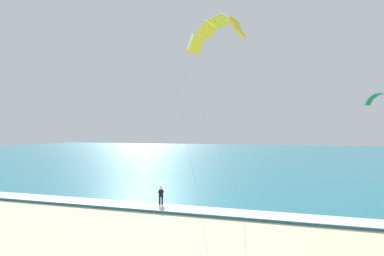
{
  "coord_description": "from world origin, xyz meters",
  "views": [
    {
      "loc": [
        11.08,
        -8.89,
        6.07
      ],
      "look_at": [
        2.26,
        17.96,
        6.3
      ],
      "focal_mm": 31.63,
      "sensor_mm": 36.0,
      "label": 1
    }
  ],
  "objects_px": {
    "surfboard": "(161,207)",
    "kite_distant": "(380,97)",
    "kite_primary": "(216,29)",
    "kitesurfer": "(161,196)"
  },
  "relations": [
    {
      "from": "kitesurfer",
      "to": "kite_distant",
      "type": "bearing_deg",
      "value": 59.78
    },
    {
      "from": "kite_distant",
      "to": "kite_primary",
      "type": "bearing_deg",
      "value": -118.92
    },
    {
      "from": "surfboard",
      "to": "kite_primary",
      "type": "height_order",
      "value": "kite_primary"
    },
    {
      "from": "surfboard",
      "to": "kite_primary",
      "type": "bearing_deg",
      "value": 50.19
    },
    {
      "from": "kite_primary",
      "to": "kite_distant",
      "type": "distance_m",
      "value": 40.68
    },
    {
      "from": "kitesurfer",
      "to": "kite_primary",
      "type": "xyz_separation_m",
      "value": [
        3.47,
        4.14,
        14.07
      ]
    },
    {
      "from": "kite_primary",
      "to": "kite_distant",
      "type": "height_order",
      "value": "kite_primary"
    },
    {
      "from": "surfboard",
      "to": "kite_distant",
      "type": "height_order",
      "value": "kite_distant"
    },
    {
      "from": "surfboard",
      "to": "kite_distant",
      "type": "xyz_separation_m",
      "value": [
        23.07,
        39.65,
        11.71
      ]
    },
    {
      "from": "kitesurfer",
      "to": "kite_primary",
      "type": "distance_m",
      "value": 15.07
    }
  ]
}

